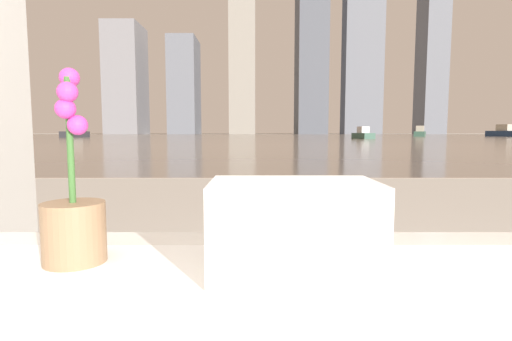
% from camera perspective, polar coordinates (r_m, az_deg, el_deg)
% --- Properties ---
extents(potted_orchid, '(0.11, 0.11, 0.36)m').
position_cam_1_polar(potted_orchid, '(0.82, -24.79, -6.01)').
color(potted_orchid, '#8C6B4C').
rests_on(potted_orchid, bathtub).
extents(towel_stack, '(0.29, 0.18, 0.16)m').
position_cam_1_polar(towel_stack, '(0.70, 5.15, -7.99)').
color(towel_stack, white).
rests_on(towel_stack, bathtub).
extents(harbor_water, '(180.00, 110.00, 0.01)m').
position_cam_1_polar(harbor_water, '(61.94, -0.05, 4.87)').
color(harbor_water, gray).
rests_on(harbor_water, ground_plane).
extents(harbor_boat_0, '(1.75, 3.71, 1.34)m').
position_cam_1_polar(harbor_boat_0, '(45.51, 14.84, 5.01)').
color(harbor_boat_0, '#335647').
rests_on(harbor_boat_0, harbor_water).
extents(harbor_boat_1, '(3.34, 4.73, 1.69)m').
position_cam_1_polar(harbor_boat_1, '(68.96, 22.18, 5.03)').
color(harbor_boat_1, '#335647').
rests_on(harbor_boat_1, harbor_water).
extents(harbor_boat_2, '(3.67, 5.34, 1.90)m').
position_cam_1_polar(harbor_boat_2, '(74.19, 31.69, 4.68)').
color(harbor_boat_2, navy).
rests_on(harbor_boat_2, harbor_water).
extents(harbor_boat_3, '(2.25, 4.75, 1.71)m').
position_cam_1_polar(harbor_boat_3, '(59.23, -24.65, 4.91)').
color(harbor_boat_3, '#2D2D33').
rests_on(harbor_boat_3, harbor_water).
extents(skyline_tower_0, '(9.64, 13.52, 31.22)m').
position_cam_1_polar(skyline_tower_0, '(124.73, -18.26, 12.16)').
color(skyline_tower_0, slate).
rests_on(skyline_tower_0, ground_plane).
extents(skyline_tower_1, '(7.77, 13.50, 27.37)m').
position_cam_1_polar(skyline_tower_1, '(120.46, -10.39, 11.66)').
color(skyline_tower_1, slate).
rests_on(skyline_tower_1, ground_plane).
extents(skyline_tower_3, '(8.29, 13.78, 62.60)m').
position_cam_1_polar(skyline_tower_3, '(122.85, 7.72, 19.94)').
color(skyline_tower_3, '#4C515B').
rests_on(skyline_tower_3, ground_plane).
extents(skyline_tower_4, '(10.88, 6.69, 48.55)m').
position_cam_1_polar(skyline_tower_4, '(124.13, 14.79, 16.34)').
color(skyline_tower_4, slate).
rests_on(skyline_tower_4, ground_plane).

